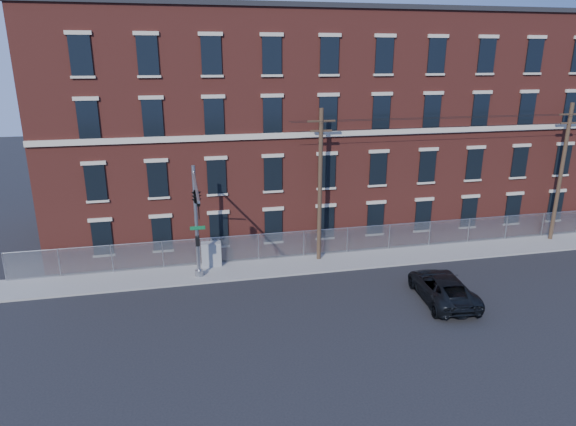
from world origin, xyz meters
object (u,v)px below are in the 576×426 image
at_px(utility_pole_near, 320,183).
at_px(traffic_signal_mast, 196,205).
at_px(utility_cabinet, 211,254).
at_px(pickup_truck, 442,287).

bearing_deg(utility_pole_near, traffic_signal_mast, -156.86).
height_order(traffic_signal_mast, utility_cabinet, traffic_signal_mast).
relative_size(traffic_signal_mast, utility_pole_near, 0.70).
xyz_separation_m(traffic_signal_mast, pickup_truck, (13.20, -3.63, -4.62)).
bearing_deg(utility_pole_near, pickup_truck, -53.58).
relative_size(pickup_truck, utility_cabinet, 3.49).
distance_m(traffic_signal_mast, utility_cabinet, 5.95).
distance_m(utility_pole_near, pickup_truck, 9.88).
bearing_deg(utility_cabinet, utility_pole_near, -0.63).
bearing_deg(pickup_truck, utility_cabinet, -25.13).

